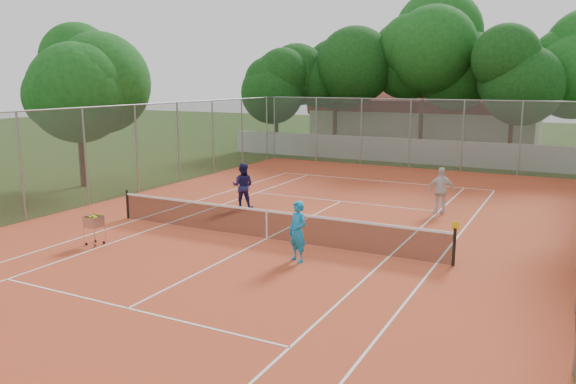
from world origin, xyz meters
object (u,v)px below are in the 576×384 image
at_px(player_near, 298,231).
at_px(tennis_net, 267,224).
at_px(player_far_right, 441,191).
at_px(clubhouse, 426,117).
at_px(ball_hopper, 94,229).
at_px(player_far_left, 243,186).

bearing_deg(player_near, tennis_net, 163.49).
relative_size(player_near, player_far_right, 0.98).
height_order(player_near, player_far_right, player_far_right).
height_order(clubhouse, player_near, clubhouse).
xyz_separation_m(tennis_net, ball_hopper, (-4.43, -3.08, 0.02)).
bearing_deg(player_far_left, player_far_right, -176.28).
bearing_deg(tennis_net, ball_hopper, -145.20).
distance_m(clubhouse, player_far_right, 23.71).
xyz_separation_m(clubhouse, player_near, (3.92, -30.63, -1.30)).
bearing_deg(player_near, ball_hopper, -143.30).
xyz_separation_m(player_far_left, ball_hopper, (-1.39, -6.53, -0.40)).
xyz_separation_m(player_near, player_far_left, (-4.96, 5.08, 0.03)).
xyz_separation_m(tennis_net, player_far_right, (4.23, 6.16, 0.41)).
bearing_deg(player_far_right, player_near, 52.81).
bearing_deg(player_far_left, clubhouse, -109.03).
xyz_separation_m(player_far_left, player_far_right, (7.27, 2.71, -0.01)).
relative_size(player_far_left, ball_hopper, 1.79).
bearing_deg(ball_hopper, tennis_net, 25.74).
relative_size(player_far_right, ball_hopper, 1.77).
bearing_deg(player_far_left, player_near, 117.62).
height_order(tennis_net, clubhouse, clubhouse).
bearing_deg(player_far_right, ball_hopper, 26.20).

